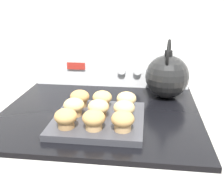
# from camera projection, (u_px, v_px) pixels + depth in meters

# --- Properties ---
(wall_back) EXTENTS (8.00, 0.05, 2.40)m
(wall_back) POSITION_uv_depth(u_px,v_px,m) (113.00, 30.00, 1.34)
(wall_back) COLOR silver
(wall_back) RESTS_ON ground_plane
(control_panel) EXTENTS (0.73, 0.07, 0.17)m
(control_panel) POSITION_uv_depth(u_px,v_px,m) (111.00, 68.00, 1.35)
(control_panel) COLOR white
(control_panel) RESTS_ON stove_range
(muffin_pan) EXTENTS (0.31, 0.31, 0.02)m
(muffin_pan) POSITION_uv_depth(u_px,v_px,m) (99.00, 120.00, 0.98)
(muffin_pan) COLOR #38383D
(muffin_pan) RESTS_ON stove_range
(muffin_r0_c0) EXTENTS (0.07, 0.07, 0.06)m
(muffin_r0_c0) POSITION_uv_depth(u_px,v_px,m) (66.00, 118.00, 0.88)
(muffin_r0_c0) COLOR #A37A4C
(muffin_r0_c0) RESTS_ON muffin_pan
(muffin_r0_c1) EXTENTS (0.07, 0.07, 0.06)m
(muffin_r0_c1) POSITION_uv_depth(u_px,v_px,m) (94.00, 120.00, 0.87)
(muffin_r0_c1) COLOR tan
(muffin_r0_c1) RESTS_ON muffin_pan
(muffin_r0_c2) EXTENTS (0.07, 0.07, 0.06)m
(muffin_r0_c2) POSITION_uv_depth(u_px,v_px,m) (123.00, 121.00, 0.87)
(muffin_r0_c2) COLOR tan
(muffin_r0_c2) RESTS_ON muffin_pan
(muffin_r1_c0) EXTENTS (0.07, 0.07, 0.06)m
(muffin_r1_c0) POSITION_uv_depth(u_px,v_px,m) (74.00, 107.00, 0.97)
(muffin_r1_c0) COLOR tan
(muffin_r1_c0) RESTS_ON muffin_pan
(muffin_r1_c1) EXTENTS (0.07, 0.07, 0.06)m
(muffin_r1_c1) POSITION_uv_depth(u_px,v_px,m) (98.00, 108.00, 0.96)
(muffin_r1_c1) COLOR olive
(muffin_r1_c1) RESTS_ON muffin_pan
(muffin_r1_c2) EXTENTS (0.07, 0.07, 0.06)m
(muffin_r1_c2) POSITION_uv_depth(u_px,v_px,m) (124.00, 109.00, 0.95)
(muffin_r1_c2) COLOR tan
(muffin_r1_c2) RESTS_ON muffin_pan
(muffin_r2_c0) EXTENTS (0.07, 0.07, 0.06)m
(muffin_r2_c0) POSITION_uv_depth(u_px,v_px,m) (80.00, 98.00, 1.05)
(muffin_r2_c0) COLOR #A37A4C
(muffin_r2_c0) RESTS_ON muffin_pan
(muffin_r2_c1) EXTENTS (0.07, 0.07, 0.06)m
(muffin_r2_c1) POSITION_uv_depth(u_px,v_px,m) (102.00, 99.00, 1.05)
(muffin_r2_c1) COLOR tan
(muffin_r2_c1) RESTS_ON muffin_pan
(muffin_r2_c2) EXTENTS (0.07, 0.07, 0.06)m
(muffin_r2_c2) POSITION_uv_depth(u_px,v_px,m) (126.00, 100.00, 1.03)
(muffin_r2_c2) COLOR tan
(muffin_r2_c2) RESTS_ON muffin_pan
(tea_kettle) EXTENTS (0.18, 0.22, 0.25)m
(tea_kettle) POSITION_uv_depth(u_px,v_px,m) (167.00, 76.00, 1.19)
(tea_kettle) COLOR black
(tea_kettle) RESTS_ON stove_range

